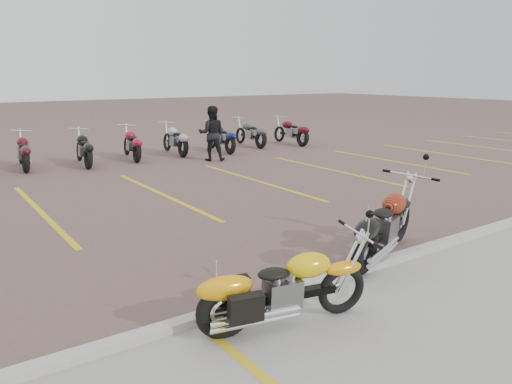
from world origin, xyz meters
TOP-DOWN VIEW (x-y plane):
  - ground at (0.00, 0.00)m, footprint 100.00×100.00m
  - curb at (0.00, -2.00)m, footprint 60.00×0.18m
  - parking_stripes at (0.00, 4.00)m, footprint 38.00×5.50m
  - yellow_cruiser at (-1.56, -2.56)m, footprint 2.02×0.57m
  - flame_cruiser at (1.00, -1.74)m, footprint 2.20×1.01m
  - person_b at (3.35, 7.51)m, footprint 1.08×1.02m
  - bg_bike_row at (-1.21, 9.28)m, footprint 18.98×2.05m

SIDE VIEW (x-z plane):
  - ground at x=0.00m, z-range 0.00..0.00m
  - parking_stripes at x=0.00m, z-range 0.00..0.01m
  - curb at x=0.00m, z-range 0.00..0.12m
  - yellow_cruiser at x=-1.56m, z-range 0.00..0.84m
  - flame_cruiser at x=1.00m, z-range 0.00..0.95m
  - bg_bike_row at x=-1.21m, z-range 0.00..1.10m
  - person_b at x=3.35m, z-range 0.00..1.77m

